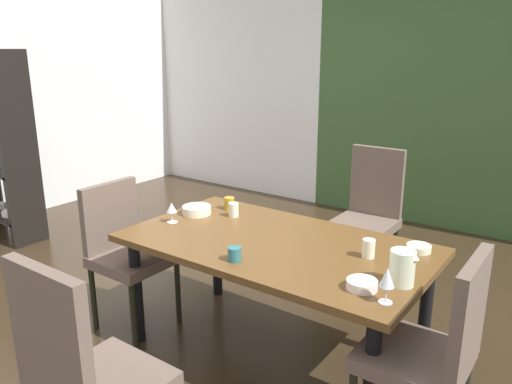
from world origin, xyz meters
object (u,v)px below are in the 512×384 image
at_px(wine_glass_north, 387,278).
at_px(serving_bowl_right, 197,210).
at_px(serving_bowl_rear, 362,284).
at_px(cup_near_shelf, 235,254).
at_px(chair_head_far, 369,210).
at_px(pitcher_south, 402,267).
at_px(chair_right_near, 434,347).
at_px(cup_east, 369,248).
at_px(cup_center, 229,203).
at_px(cup_west, 234,210).
at_px(dining_table, 275,254).
at_px(chair_head_near, 83,375).
at_px(serving_bowl_near_window, 419,248).
at_px(chair_left_near, 125,247).
at_px(wine_glass_corner, 172,208).

relative_size(wine_glass_north, serving_bowl_right, 0.86).
relative_size(serving_bowl_rear, cup_near_shelf, 1.94).
height_order(chair_head_far, pitcher_south, chair_head_far).
bearing_deg(chair_right_near, cup_east, 51.91).
bearing_deg(cup_center, cup_west, -41.09).
bearing_deg(cup_near_shelf, dining_table, 86.02).
relative_size(cup_center, pitcher_south, 0.49).
bearing_deg(chair_right_near, cup_near_shelf, 94.18).
xyz_separation_m(chair_head_near, cup_near_shelf, (0.01, 0.92, 0.17)).
bearing_deg(cup_near_shelf, chair_head_far, 88.11).
xyz_separation_m(wine_glass_north, pitcher_south, (-0.01, 0.21, -0.03)).
distance_m(chair_head_near, serving_bowl_near_window, 1.76).
bearing_deg(cup_west, chair_head_far, 65.26).
distance_m(wine_glass_north, pitcher_south, 0.21).
height_order(chair_left_near, cup_west, chair_left_near).
distance_m(chair_left_near, wine_glass_corner, 0.42).
xyz_separation_m(serving_bowl_right, cup_near_shelf, (0.67, -0.45, 0.01)).
bearing_deg(cup_center, chair_head_near, -70.80).
xyz_separation_m(chair_left_near, cup_near_shelf, (0.95, -0.07, 0.21)).
height_order(wine_glass_corner, pitcher_south, pitcher_south).
bearing_deg(cup_center, chair_head_far, 57.55).
distance_m(dining_table, cup_east, 0.54).
height_order(chair_left_near, serving_bowl_rear, chair_left_near).
bearing_deg(chair_left_near, cup_near_shelf, 85.60).
relative_size(wine_glass_north, pitcher_south, 0.96).
relative_size(chair_right_near, serving_bowl_near_window, 7.51).
distance_m(serving_bowl_right, cup_west, 0.25).
distance_m(wine_glass_north, serving_bowl_rear, 0.17).
distance_m(chair_left_near, pitcher_south, 1.77).
xyz_separation_m(serving_bowl_right, cup_east, (1.21, -0.01, 0.02)).
distance_m(serving_bowl_rear, cup_center, 1.34).
bearing_deg(serving_bowl_near_window, serving_bowl_rear, -96.46).
bearing_deg(pitcher_south, chair_left_near, -174.71).
xyz_separation_m(cup_center, cup_east, (1.10, -0.21, 0.01)).
height_order(dining_table, serving_bowl_near_window, serving_bowl_near_window).
bearing_deg(cup_east, chair_right_near, -38.09).
relative_size(serving_bowl_rear, serving_bowl_right, 0.75).
bearing_deg(wine_glass_north, pitcher_south, 91.61).
relative_size(cup_east, cup_west, 1.10).
distance_m(serving_bowl_right, cup_center, 0.23).
height_order(chair_left_near, serving_bowl_right, chair_left_near).
relative_size(serving_bowl_right, pitcher_south, 1.12).
bearing_deg(dining_table, serving_bowl_right, 171.43).
bearing_deg(chair_right_near, serving_bowl_near_window, 24.87).
bearing_deg(serving_bowl_rear, chair_head_near, -123.45).
height_order(cup_center, cup_west, cup_west).
relative_size(chair_head_near, serving_bowl_near_window, 8.09).
relative_size(serving_bowl_near_window, cup_center, 1.58).
relative_size(dining_table, chair_left_near, 1.82).
height_order(chair_head_near, chair_head_far, chair_head_near).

